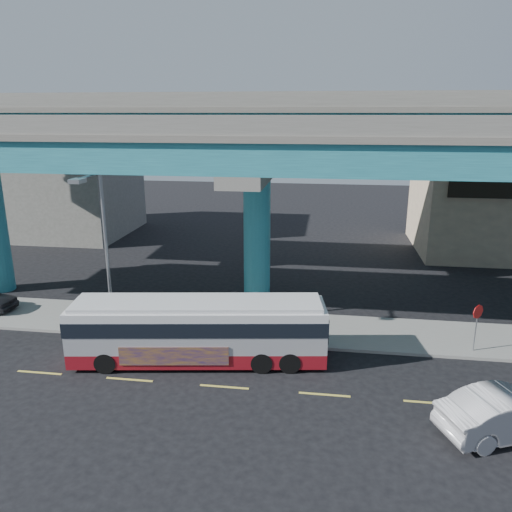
# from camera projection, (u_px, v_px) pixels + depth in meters

# --- Properties ---
(ground) EXTENTS (120.00, 120.00, 0.00)m
(ground) POSITION_uv_depth(u_px,v_px,m) (226.00, 383.00, 20.33)
(ground) COLOR black
(ground) RESTS_ON ground
(sidewalk) EXTENTS (70.00, 4.00, 0.15)m
(sidewalk) POSITION_uv_depth(u_px,v_px,m) (247.00, 326.00, 25.54)
(sidewalk) COLOR gray
(sidewalk) RESTS_ON ground
(lane_markings) EXTENTS (58.00, 0.12, 0.01)m
(lane_markings) POSITION_uv_depth(u_px,v_px,m) (224.00, 387.00, 20.05)
(lane_markings) COLOR #D8C64C
(lane_markings) RESTS_ON ground
(viaduct) EXTENTS (52.00, 12.40, 11.70)m
(viaduct) POSITION_uv_depth(u_px,v_px,m) (257.00, 141.00, 26.46)
(viaduct) COLOR #1F6677
(viaduct) RESTS_ON ground
(building_beige) EXTENTS (14.00, 10.23, 7.00)m
(building_beige) POSITION_uv_depth(u_px,v_px,m) (511.00, 208.00, 38.74)
(building_beige) COLOR tan
(building_beige) RESTS_ON ground
(building_concrete) EXTENTS (12.00, 10.00, 9.00)m
(building_concrete) POSITION_uv_depth(u_px,v_px,m) (60.00, 183.00, 44.65)
(building_concrete) COLOR gray
(building_concrete) RESTS_ON ground
(transit_bus) EXTENTS (11.28, 3.97, 2.84)m
(transit_bus) POSITION_uv_depth(u_px,v_px,m) (199.00, 329.00, 21.73)
(transit_bus) COLOR maroon
(transit_bus) RESTS_ON ground
(sedan) EXTENTS (5.19, 6.14, 1.62)m
(sedan) POSITION_uv_depth(u_px,v_px,m) (509.00, 413.00, 16.90)
(sedan) COLOR #A7A7AC
(sedan) RESTS_ON ground
(street_lamp) EXTENTS (0.50, 2.59, 7.99)m
(street_lamp) POSITION_uv_depth(u_px,v_px,m) (99.00, 232.00, 23.02)
(street_lamp) COLOR gray
(street_lamp) RESTS_ON sidewalk
(stop_sign) EXTENTS (0.55, 0.44, 2.24)m
(stop_sign) POSITION_uv_depth(u_px,v_px,m) (477.00, 318.00, 22.36)
(stop_sign) COLOR gray
(stop_sign) RESTS_ON sidewalk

